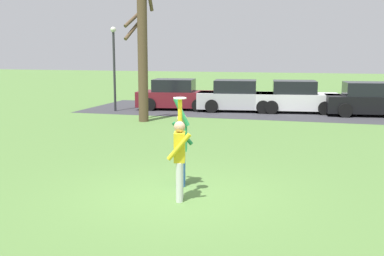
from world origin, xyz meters
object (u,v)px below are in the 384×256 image
(parked_car_white, at_px, (296,98))
(lamppost_by_lot, at_px, (114,60))
(parked_car_black, at_px, (369,100))
(person_defender, at_px, (182,143))
(bare_tree_tall, at_px, (142,52))
(person_catcher, at_px, (180,154))
(parked_car_silver, at_px, (237,97))
(frisbee_disc, at_px, (180,98))
(parked_car_maroon, at_px, (176,95))

(parked_car_white, xyz_separation_m, lamppost_by_lot, (-8.99, -2.07, 1.86))
(parked_car_black, bearing_deg, person_defender, -117.74)
(person_defender, bearing_deg, bare_tree_tall, -167.79)
(person_catcher, bearing_deg, parked_car_white, -19.76)
(parked_car_white, bearing_deg, parked_car_black, -12.50)
(person_defender, xyz_separation_m, parked_car_silver, (-1.25, 13.80, -0.25))
(parked_car_silver, xyz_separation_m, parked_car_white, (2.94, 0.33, 0.00))
(parked_car_black, bearing_deg, bare_tree_tall, -161.27)
(parked_car_silver, distance_m, parked_car_white, 2.96)
(person_defender, distance_m, lamppost_by_lot, 14.19)
(frisbee_disc, bearing_deg, bare_tree_tall, 115.69)
(parked_car_black, bearing_deg, parked_car_silver, 172.83)
(frisbee_disc, distance_m, parked_car_white, 15.12)
(parked_car_maroon, relative_size, bare_tree_tall, 0.73)
(person_catcher, xyz_separation_m, bare_tree_tall, (-4.83, 10.14, 2.01))
(person_defender, height_order, bare_tree_tall, bare_tree_tall)
(bare_tree_tall, distance_m, lamppost_by_lot, 4.08)
(frisbee_disc, height_order, parked_car_white, frisbee_disc)
(person_catcher, distance_m, person_defender, 1.10)
(person_catcher, relative_size, parked_car_maroon, 0.48)
(person_catcher, bearing_deg, parked_car_maroon, 3.57)
(person_defender, distance_m, bare_tree_tall, 10.35)
(parked_car_white, height_order, parked_car_black, same)
(parked_car_black, relative_size, bare_tree_tall, 0.73)
(frisbee_disc, height_order, parked_car_black, frisbee_disc)
(person_catcher, height_order, parked_car_silver, person_catcher)
(parked_car_maroon, bearing_deg, parked_car_silver, -5.53)
(person_defender, bearing_deg, parked_car_black, 145.26)
(parked_car_silver, bearing_deg, parked_car_black, -7.17)
(person_defender, relative_size, parked_car_white, 0.47)
(person_catcher, relative_size, parked_car_white, 0.48)
(parked_car_maroon, bearing_deg, lamppost_by_lot, -157.04)
(parked_car_white, bearing_deg, frisbee_disc, -103.05)
(frisbee_disc, relative_size, parked_car_silver, 0.06)
(parked_car_black, bearing_deg, parked_car_maroon, 173.38)
(parked_car_silver, relative_size, bare_tree_tall, 0.73)
(parked_car_white, bearing_deg, parked_car_silver, 179.02)
(frisbee_disc, bearing_deg, parked_car_black, 71.55)
(person_defender, distance_m, parked_car_white, 14.24)
(frisbee_disc, xyz_separation_m, bare_tree_tall, (-4.77, 9.92, 0.90))
(frisbee_disc, relative_size, lamppost_by_lot, 0.06)
(parked_car_maroon, bearing_deg, parked_car_black, -6.62)
(frisbee_disc, bearing_deg, person_catcher, -75.55)
(person_defender, xyz_separation_m, parked_car_black, (5.12, 13.83, -0.25))
(parked_car_silver, relative_size, parked_car_black, 1.00)
(parked_car_silver, height_order, lamppost_by_lot, lamppost_by_lot)
(parked_car_maroon, height_order, parked_car_silver, same)
(parked_car_maroon, relative_size, parked_car_white, 1.00)
(lamppost_by_lot, bearing_deg, parked_car_silver, 16.03)
(frisbee_disc, bearing_deg, person_defender, 104.45)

